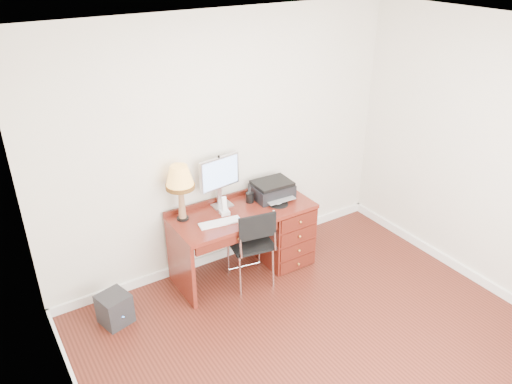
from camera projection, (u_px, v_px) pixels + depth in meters
ground at (324, 349)px, 4.44m from camera, size 4.00×4.00×0.00m
room_shell at (284, 305)px, 4.89m from camera, size 4.00×4.00×4.00m
desk at (268, 229)px, 5.46m from camera, size 1.50×0.67×0.75m
monitor at (220, 176)px, 5.10m from camera, size 0.47×0.18×0.54m
keyboard at (220, 223)px, 4.91m from camera, size 0.43×0.18×0.02m
mouse_pad at (279, 203)px, 5.26m from camera, size 0.20×0.20×0.04m
printer at (272, 189)px, 5.37m from camera, size 0.43×0.34×0.19m
leg_lamp at (180, 181)px, 4.80m from camera, size 0.29×0.29×0.58m
phone at (224, 209)px, 5.05m from camera, size 0.10×0.10×0.19m
pen_cup at (250, 198)px, 5.29m from camera, size 0.09×0.09×0.11m
chair at (254, 240)px, 5.03m from camera, size 0.49×0.50×0.90m
equipment_box at (115, 309)px, 4.69m from camera, size 0.32×0.32×0.31m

